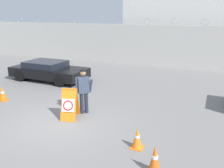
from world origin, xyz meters
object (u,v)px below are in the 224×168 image
Objects in this scene: security_guard at (84,89)px; traffic_cone_near at (2,93)px; barricade_sign at (70,104)px; traffic_cone_far at (155,159)px; traffic_cone_mid at (137,138)px; parked_car_front_coupe at (49,70)px.

security_guard reaches higher than traffic_cone_near.
barricade_sign is 4.23m from traffic_cone_far.
traffic_cone_mid is 0.85× the size of traffic_cone_far.
security_guard is at bearing 53.93° from barricade_sign.
traffic_cone_far is at bearing -44.20° from barricade_sign.
security_guard is 4.42m from traffic_cone_far.
traffic_cone_far is at bearing -18.37° from traffic_cone_near.
traffic_cone_far is at bearing -51.72° from traffic_cone_mid.
barricade_sign is at bearing -154.04° from security_guard.
security_guard reaches higher than traffic_cone_mid.
security_guard is 3.29m from traffic_cone_mid.
traffic_cone_mid is at bearing 128.28° from traffic_cone_far.
traffic_cone_mid is 0.14× the size of parked_car_front_coupe.
traffic_cone_mid is at bearing -75.85° from security_guard.
parked_car_front_coupe is (-0.31, 3.76, 0.25)m from traffic_cone_near.
traffic_cone_near is (-4.09, -0.16, -0.65)m from security_guard.
traffic_cone_near is at bearing -84.02° from parked_car_front_coupe.
barricade_sign is 1.54× the size of traffic_cone_far.
security_guard is 2.35× the size of traffic_cone_far.
barricade_sign is at bearing 159.96° from traffic_cone_mid.
traffic_cone_near is 0.15× the size of parked_car_front_coupe.
security_guard is 4.15m from traffic_cone_near.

